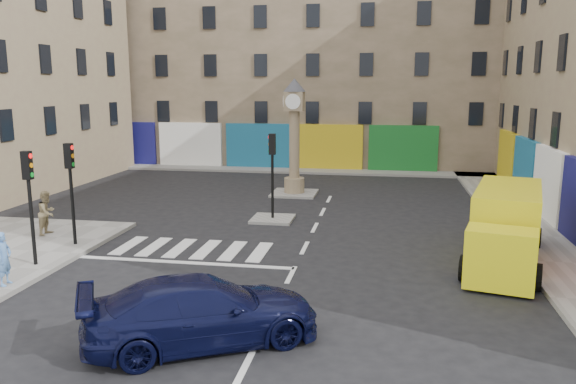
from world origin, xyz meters
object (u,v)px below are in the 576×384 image
(pedestrian_blue, at_px, (4,258))
(traffic_light_left_near, at_px, (29,190))
(navy_sedan, at_px, (203,311))
(yellow_van, at_px, (506,226))
(traffic_light_left_far, at_px, (70,177))
(clock_pillar, at_px, (294,129))
(traffic_light_island, at_px, (272,162))
(pedestrian_tan, at_px, (47,213))

(pedestrian_blue, bearing_deg, traffic_light_left_near, 3.08)
(pedestrian_blue, bearing_deg, navy_sedan, -115.09)
(navy_sedan, relative_size, yellow_van, 0.77)
(traffic_light_left_far, distance_m, clock_pillar, 13.05)
(clock_pillar, relative_size, pedestrian_blue, 3.84)
(traffic_light_left_far, height_order, traffic_light_island, traffic_light_left_far)
(traffic_light_left_near, height_order, traffic_light_left_far, same)
(traffic_light_island, height_order, pedestrian_tan, traffic_light_island)
(traffic_light_left_far, distance_m, navy_sedan, 9.85)
(pedestrian_tan, bearing_deg, traffic_light_left_far, -122.12)
(navy_sedan, height_order, pedestrian_tan, pedestrian_tan)
(navy_sedan, relative_size, pedestrian_blue, 3.39)
(traffic_light_left_far, bearing_deg, traffic_light_island, 40.60)
(traffic_light_left_far, bearing_deg, clock_pillar, 61.06)
(traffic_light_left_far, bearing_deg, traffic_light_left_near, -90.00)
(navy_sedan, xyz_separation_m, pedestrian_blue, (-6.77, 2.34, 0.16))
(traffic_light_left_near, xyz_separation_m, pedestrian_tan, (-1.76, 3.49, -1.61))
(traffic_light_left_far, distance_m, traffic_light_island, 8.30)
(traffic_light_left_near, distance_m, clock_pillar, 15.19)
(traffic_light_left_near, distance_m, navy_sedan, 8.43)
(pedestrian_blue, relative_size, pedestrian_tan, 0.93)
(navy_sedan, height_order, pedestrian_blue, pedestrian_blue)
(clock_pillar, distance_m, navy_sedan, 18.22)
(clock_pillar, bearing_deg, traffic_light_left_far, -118.94)
(pedestrian_tan, bearing_deg, yellow_van, -90.65)
(yellow_van, bearing_deg, pedestrian_blue, -146.67)
(traffic_light_left_near, distance_m, pedestrian_blue, 2.53)
(clock_pillar, height_order, navy_sedan, clock_pillar)
(navy_sedan, bearing_deg, clock_pillar, -26.12)
(traffic_light_island, distance_m, yellow_van, 10.00)
(navy_sedan, distance_m, yellow_van, 11.14)
(clock_pillar, distance_m, pedestrian_tan, 13.33)
(pedestrian_blue, xyz_separation_m, pedestrian_tan, (-2.06, 5.35, 0.06))
(traffic_light_island, relative_size, clock_pillar, 0.61)
(traffic_light_left_far, height_order, pedestrian_blue, traffic_light_left_far)
(traffic_light_island, bearing_deg, traffic_light_left_far, -139.40)
(yellow_van, distance_m, pedestrian_blue, 15.79)
(traffic_light_left_near, height_order, traffic_light_island, traffic_light_left_near)
(pedestrian_blue, bearing_deg, yellow_van, -76.50)
(traffic_light_left_far, bearing_deg, pedestrian_tan, 148.31)
(yellow_van, relative_size, pedestrian_blue, 4.40)
(traffic_light_island, xyz_separation_m, yellow_van, (8.88, -4.38, -1.38))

